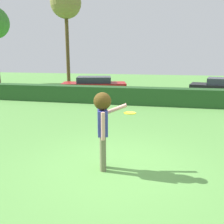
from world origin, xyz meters
name	(u,v)px	position (x,y,z in m)	size (l,w,h in m)	color
ground_plane	(116,167)	(0.00, 0.00, 0.00)	(60.00, 60.00, 0.00)	#5C9946
person	(103,119)	(-0.29, -0.14, 1.21)	(0.70, 0.71, 1.82)	#6C6B4F
frisbee	(130,113)	(0.32, -0.17, 1.39)	(0.27, 0.27, 0.03)	yellow
hedge_row	(145,96)	(0.00, 7.96, 0.46)	(18.94, 0.90, 0.93)	#254F23
parked_car_red	(94,85)	(-3.61, 10.49, 0.69)	(4.49, 2.66, 1.25)	#B21E1E
bare_elm_tree	(66,4)	(-6.38, 12.90, 6.29)	(2.27, 2.27, 7.54)	#513F21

